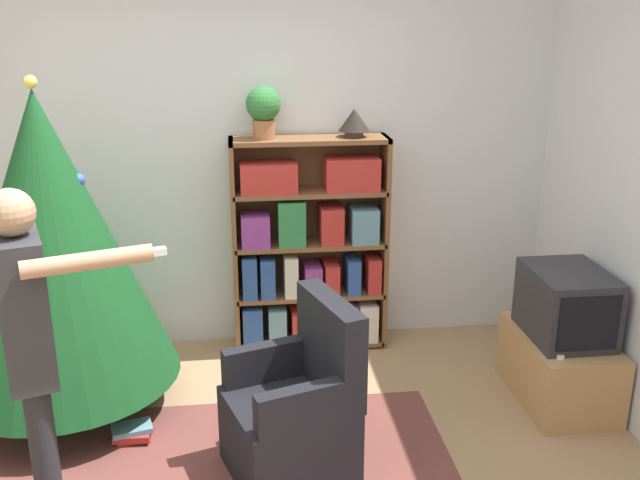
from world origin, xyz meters
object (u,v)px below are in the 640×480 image
object	(u,v)px
armchair	(296,415)
christmas_tree	(50,241)
television	(567,304)
table_lamp	(354,121)
potted_plant	(263,108)
standing_person	(32,347)
bookshelf	(310,252)

from	to	relation	value
armchair	christmas_tree	bearing A→B (deg)	-138.69
television	table_lamp	xyz separation A→B (m)	(-1.11, 0.90, 0.94)
potted_plant	table_lamp	bearing A→B (deg)	0.00
potted_plant	table_lamp	world-z (taller)	potted_plant
armchair	standing_person	xyz separation A→B (m)	(-1.10, -0.38, 0.63)
television	armchair	size ratio (longest dim) A/B	0.60
television	christmas_tree	size ratio (longest dim) A/B	0.29
television	table_lamp	bearing A→B (deg)	140.92
standing_person	television	bearing A→B (deg)	89.96
television	armchair	world-z (taller)	armchair
television	potted_plant	world-z (taller)	potted_plant
christmas_tree	armchair	distance (m)	1.65
television	standing_person	world-z (taller)	standing_person
table_lamp	christmas_tree	bearing A→B (deg)	-159.84
television	christmas_tree	bearing A→B (deg)	175.15
bookshelf	armchair	size ratio (longest dim) A/B	1.59
christmas_tree	armchair	xyz separation A→B (m)	(1.28, -0.77, -0.71)
christmas_tree	table_lamp	xyz separation A→B (m)	(1.79, 0.66, 0.53)
bookshelf	standing_person	bearing A→B (deg)	-126.33
television	christmas_tree	world-z (taller)	christmas_tree
television	potted_plant	bearing A→B (deg)	151.89
bookshelf	standing_person	distance (m)	2.24
armchair	bookshelf	bearing A→B (deg)	153.44
christmas_tree	standing_person	xyz separation A→B (m)	(0.18, -1.14, -0.08)
christmas_tree	standing_person	world-z (taller)	christmas_tree
standing_person	potted_plant	xyz separation A→B (m)	(1.03, 1.80, 0.70)
television	armchair	distance (m)	1.73
bookshelf	armchair	bearing A→B (deg)	-98.74
bookshelf	christmas_tree	xyz separation A→B (m)	(-1.50, -0.65, 0.35)
television	standing_person	distance (m)	2.88
bookshelf	potted_plant	world-z (taller)	potted_plant
table_lamp	standing_person	bearing A→B (deg)	-131.80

